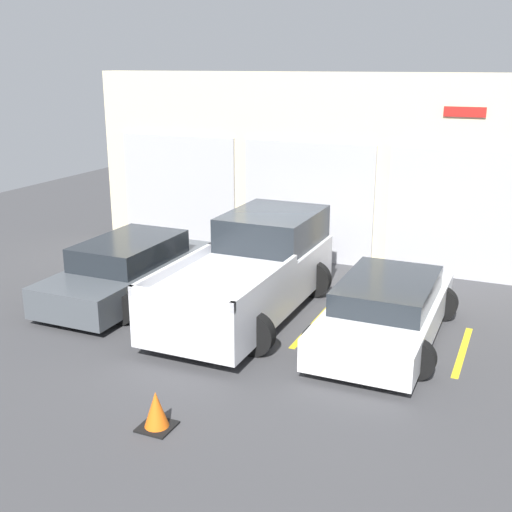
# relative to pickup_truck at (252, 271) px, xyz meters

# --- Properties ---
(ground_plane) EXTENTS (28.00, 28.00, 0.00)m
(ground_plane) POSITION_rel_pickup_truck_xyz_m (0.00, 0.83, -0.85)
(ground_plane) COLOR #3D3D3F
(shophouse_building) EXTENTS (12.37, 0.68, 4.63)m
(shophouse_building) POSITION_rel_pickup_truck_xyz_m (-0.01, 4.10, 1.42)
(shophouse_building) COLOR beige
(shophouse_building) RESTS_ON ground
(pickup_truck) EXTENTS (2.50, 5.11, 1.82)m
(pickup_truck) POSITION_rel_pickup_truck_xyz_m (0.00, 0.00, 0.00)
(pickup_truck) COLOR silver
(pickup_truck) RESTS_ON ground
(sedan_white) EXTENTS (2.24, 4.33, 1.11)m
(sedan_white) POSITION_rel_pickup_truck_xyz_m (2.78, -0.28, -0.31)
(sedan_white) COLOR white
(sedan_white) RESTS_ON ground
(sedan_side) EXTENTS (2.15, 4.37, 1.25)m
(sedan_side) POSITION_rel_pickup_truck_xyz_m (-2.78, -0.28, -0.26)
(sedan_side) COLOR #474C51
(sedan_side) RESTS_ON ground
(parking_stripe_far_left) EXTENTS (0.12, 2.20, 0.01)m
(parking_stripe_far_left) POSITION_rel_pickup_truck_xyz_m (-4.17, -0.31, -0.84)
(parking_stripe_far_left) COLOR gold
(parking_stripe_far_left) RESTS_ON ground
(parking_stripe_left) EXTENTS (0.12, 2.20, 0.01)m
(parking_stripe_left) POSITION_rel_pickup_truck_xyz_m (-1.39, -0.31, -0.84)
(parking_stripe_left) COLOR gold
(parking_stripe_left) RESTS_ON ground
(parking_stripe_centre) EXTENTS (0.12, 2.20, 0.01)m
(parking_stripe_centre) POSITION_rel_pickup_truck_xyz_m (1.39, -0.31, -0.84)
(parking_stripe_centre) COLOR gold
(parking_stripe_centre) RESTS_ON ground
(parking_stripe_right) EXTENTS (0.12, 2.20, 0.01)m
(parking_stripe_right) POSITION_rel_pickup_truck_xyz_m (4.17, -0.31, -0.84)
(parking_stripe_right) COLOR gold
(parking_stripe_right) RESTS_ON ground
(traffic_cone) EXTENTS (0.47, 0.47, 0.55)m
(traffic_cone) POSITION_rel_pickup_truck_xyz_m (0.59, -4.55, -0.59)
(traffic_cone) COLOR black
(traffic_cone) RESTS_ON ground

